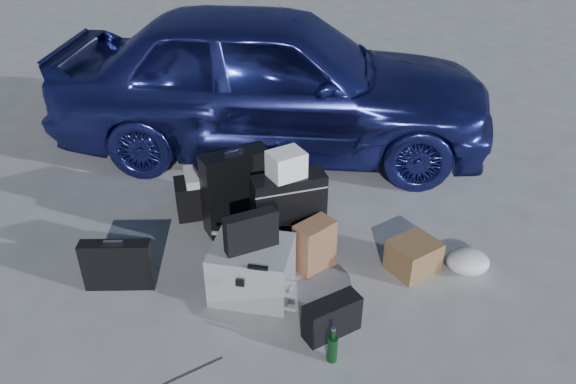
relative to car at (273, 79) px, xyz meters
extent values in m
plane|color=#A7A7A3|center=(-0.33, -2.62, -0.76)|extent=(60.00, 60.00, 0.00)
imported|color=#2E3592|center=(0.00, 0.00, 0.00)|extent=(4.80, 3.16, 1.52)
cube|color=#A7A9AC|center=(-0.68, -2.27, -0.55)|extent=(0.70, 0.65, 0.41)
cube|color=black|center=(-0.68, -2.28, -0.21)|extent=(0.39, 0.17, 0.28)
cube|color=black|center=(-1.62, -1.98, -0.56)|extent=(0.52, 0.23, 0.40)
cube|color=black|center=(-0.65, -1.43, -0.40)|extent=(0.58, 0.32, 0.71)
cube|color=black|center=(-0.30, -1.84, -0.42)|extent=(0.58, 0.24, 0.68)
cube|color=white|center=(-0.31, -1.83, 0.03)|extent=(0.30, 0.27, 0.21)
cube|color=black|center=(-0.81, -1.13, -0.59)|extent=(0.66, 0.28, 0.33)
cube|color=white|center=(-0.83, -1.12, -0.39)|extent=(0.42, 0.32, 0.07)
cube|color=black|center=(-0.82, -1.10, -0.33)|extent=(0.29, 0.23, 0.06)
cube|color=#935E40|center=(-0.16, -2.11, -0.56)|extent=(0.35, 0.30, 0.40)
cube|color=brown|center=(0.57, -2.33, -0.63)|extent=(0.42, 0.40, 0.26)
ellipsoid|color=silver|center=(0.97, -2.45, -0.67)|extent=(0.40, 0.37, 0.18)
cube|color=black|center=(-0.25, -2.81, -0.62)|extent=(0.42, 0.25, 0.28)
cylinder|color=black|center=(-0.31, -3.04, -0.63)|extent=(0.08, 0.08, 0.27)
camera|label=1|loc=(-1.19, -5.38, 2.06)|focal=35.00mm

